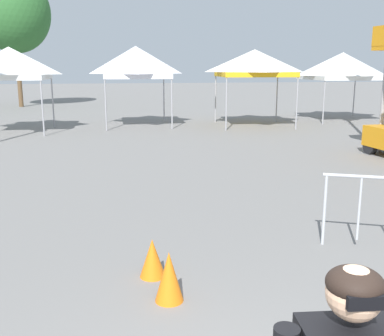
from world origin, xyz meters
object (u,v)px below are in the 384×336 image
at_px(canopy_tent_behind_right, 342,66).
at_px(canopy_tent_left_of_center, 136,62).
at_px(traffic_cone_lot_center, 169,277).
at_px(canopy_tent_far_left, 10,63).
at_px(tree_behind_tents_left, 14,13).
at_px(traffic_cone_near_barrier, 152,258).
at_px(canopy_tent_center, 255,63).

bearing_deg(canopy_tent_behind_right, canopy_tent_left_of_center, -176.56).
relative_size(canopy_tent_behind_right, traffic_cone_lot_center, 5.80).
height_order(canopy_tent_left_of_center, canopy_tent_behind_right, canopy_tent_left_of_center).
bearing_deg(traffic_cone_lot_center, canopy_tent_behind_right, 57.19).
height_order(canopy_tent_far_left, canopy_tent_left_of_center, canopy_tent_left_of_center).
xyz_separation_m(canopy_tent_behind_right, tree_behind_tents_left, (-16.68, 10.32, 3.20)).
relative_size(canopy_tent_behind_right, traffic_cone_near_barrier, 6.85).
bearing_deg(tree_behind_tents_left, traffic_cone_near_barrier, -76.53).
distance_m(canopy_tent_behind_right, traffic_cone_near_barrier, 18.83).
relative_size(canopy_tent_center, traffic_cone_lot_center, 5.70).
height_order(canopy_tent_left_of_center, traffic_cone_near_barrier, canopy_tent_left_of_center).
bearing_deg(tree_behind_tents_left, traffic_cone_lot_center, -76.57).
relative_size(canopy_tent_far_left, canopy_tent_left_of_center, 0.97).
height_order(canopy_tent_left_of_center, traffic_cone_lot_center, canopy_tent_left_of_center).
xyz_separation_m(canopy_tent_left_of_center, traffic_cone_lot_center, (-0.54, -15.50, -2.43)).
bearing_deg(canopy_tent_left_of_center, traffic_cone_near_barrier, -92.56).
xyz_separation_m(tree_behind_tents_left, traffic_cone_near_barrier, (6.17, -25.77, -5.52)).
bearing_deg(canopy_tent_behind_right, canopy_tent_far_left, -173.48).
bearing_deg(canopy_tent_center, tree_behind_tents_left, 135.36).
bearing_deg(traffic_cone_near_barrier, canopy_tent_left_of_center, 87.44).
height_order(canopy_tent_behind_right, tree_behind_tents_left, tree_behind_tents_left).
distance_m(canopy_tent_left_of_center, canopy_tent_center, 5.09).
height_order(canopy_tent_behind_right, traffic_cone_near_barrier, canopy_tent_behind_right).
bearing_deg(traffic_cone_lot_center, canopy_tent_far_left, 106.94).
bearing_deg(canopy_tent_behind_right, tree_behind_tents_left, 148.25).
height_order(canopy_tent_far_left, canopy_tent_center, canopy_tent_far_left).
distance_m(canopy_tent_behind_right, traffic_cone_lot_center, 19.28).
xyz_separation_m(canopy_tent_left_of_center, traffic_cone_near_barrier, (-0.67, -14.87, -2.48)).
relative_size(canopy_tent_center, traffic_cone_near_barrier, 6.74).
bearing_deg(traffic_cone_near_barrier, canopy_tent_center, 67.95).
xyz_separation_m(canopy_tent_left_of_center, canopy_tent_behind_right, (9.84, 0.59, -0.16)).
bearing_deg(canopy_tent_behind_right, traffic_cone_near_barrier, -124.19).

